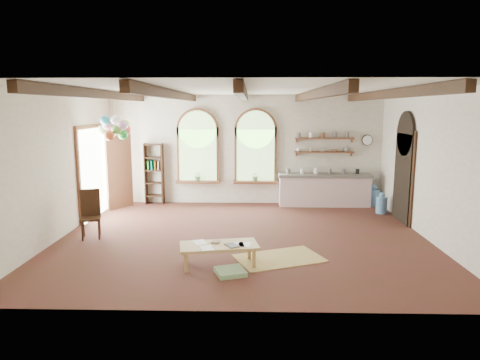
{
  "coord_description": "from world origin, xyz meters",
  "views": [
    {
      "loc": [
        0.17,
        -9.1,
        2.81
      ],
      "look_at": [
        -0.08,
        0.6,
        1.18
      ],
      "focal_mm": 32.0,
      "sensor_mm": 36.0,
      "label": 1
    }
  ],
  "objects_px": {
    "balloon_cluster": "(115,128)",
    "coffee_table": "(219,247)",
    "side_chair": "(91,224)",
    "kitchen_counter": "(324,189)"
  },
  "relations": [
    {
      "from": "coffee_table",
      "to": "balloon_cluster",
      "type": "bearing_deg",
      "value": 132.13
    },
    {
      "from": "coffee_table",
      "to": "side_chair",
      "type": "distance_m",
      "value": 3.35
    },
    {
      "from": "side_chair",
      "to": "balloon_cluster",
      "type": "xyz_separation_m",
      "value": [
        0.17,
        1.45,
        2.03
      ]
    },
    {
      "from": "coffee_table",
      "to": "balloon_cluster",
      "type": "relative_size",
      "value": 1.29
    },
    {
      "from": "side_chair",
      "to": "balloon_cluster",
      "type": "relative_size",
      "value": 0.92
    },
    {
      "from": "balloon_cluster",
      "to": "coffee_table",
      "type": "bearing_deg",
      "value": -47.87
    },
    {
      "from": "side_chair",
      "to": "balloon_cluster",
      "type": "distance_m",
      "value": 2.5
    },
    {
      "from": "coffee_table",
      "to": "balloon_cluster",
      "type": "distance_m",
      "value": 4.58
    },
    {
      "from": "kitchen_counter",
      "to": "balloon_cluster",
      "type": "xyz_separation_m",
      "value": [
        -5.47,
        -1.86,
        1.86
      ]
    },
    {
      "from": "coffee_table",
      "to": "balloon_cluster",
      "type": "xyz_separation_m",
      "value": [
        -2.77,
        3.06,
        1.98
      ]
    }
  ]
}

